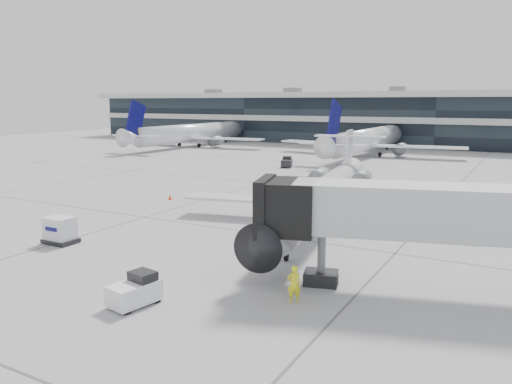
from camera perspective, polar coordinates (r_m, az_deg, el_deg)
The scene contains 11 objects.
ground at distance 35.44m, azimuth -0.34°, elevation -4.70°, with size 220.00×220.00×0.00m, color gray.
terminal at distance 113.14m, azimuth 20.72°, elevation 7.54°, with size 170.00×22.00×10.00m, color black.
bg_jet_left at distance 105.36m, azimuth -6.99°, elevation 5.24°, with size 32.00×40.00×9.60m, color white, non-canonical shape.
bg_jet_center at distance 88.84m, azimuth 12.75°, elevation 4.13°, with size 32.00×40.00×9.60m, color white, non-canonical shape.
regional_jet at distance 38.04m, azimuth 7.67°, elevation -0.33°, with size 22.49×28.05×6.49m.
jet_bridge at distance 25.23m, azimuth 21.76°, elevation -2.31°, with size 16.81×7.60×5.48m.
ramp_worker at distance 23.44m, azimuth 4.36°, elevation -10.43°, with size 0.65×0.43×1.78m, color #FFFB1A.
baggage_tug at distance 23.88m, azimuth -13.61°, elevation -10.92°, with size 1.74×2.49×1.46m.
cargo_uld at distance 35.18m, azimuth -21.49°, elevation -4.11°, with size 2.10×1.56×1.70m.
traffic_cone at distance 47.94m, azimuth -9.81°, elevation -0.57°, with size 0.38×0.38×0.54m.
far_tug at distance 70.86m, azimuth 3.54°, elevation 3.40°, with size 2.06×2.67×1.50m.
Camera 1 is at (16.84, -29.81, 9.18)m, focal length 35.00 mm.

